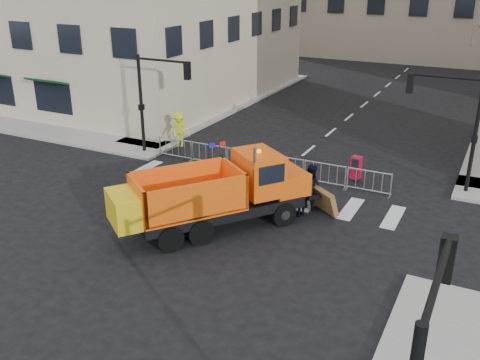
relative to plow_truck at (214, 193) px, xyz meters
The scene contains 11 objects.
ground 2.00m from the plow_truck, 89.91° to the right, with size 120.00×120.00×0.00m, color black.
sidewalk_back 7.37m from the plow_truck, 89.98° to the left, with size 64.00×5.00×0.15m, color gray.
traffic_light_left 10.20m from the plow_truck, 142.10° to the left, with size 0.18×0.18×5.40m, color black.
traffic_light_right 11.89m from the plow_truck, 44.05° to the left, with size 0.18×0.18×5.40m, color black.
crowd_barriers 6.45m from the plow_truck, 96.74° to the left, with size 12.60×0.60×1.10m, color #9EA0A5, non-canonical shape.
plow_truck is the anchor object (origin of this frame).
cop_a 3.73m from the plow_truck, 60.28° to the left, with size 0.67×0.44×1.84m, color black.
cop_b 4.52m from the plow_truck, 53.24° to the left, with size 0.95×0.74×1.96m, color black.
cop_c 3.76m from the plow_truck, 45.08° to the left, with size 1.02×0.42×1.74m, color black.
worker 10.22m from the plow_truck, 130.61° to the left, with size 1.27×0.73×1.96m, color #CDD919.
newspaper_box 8.29m from the plow_truck, 64.23° to the left, with size 0.45×0.40×1.10m, color #A90D27.
Camera 1 is at (9.49, -15.14, 9.69)m, focal length 40.00 mm.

